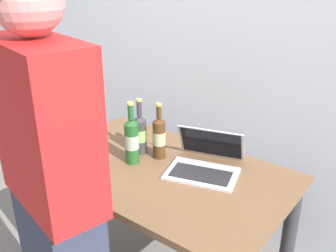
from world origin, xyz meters
TOP-DOWN VIEW (x-y plane):
  - desk at (0.00, 0.00)m, footprint 1.31×0.80m
  - laptop at (0.19, 0.13)m, footprint 0.42×0.41m
  - beer_bottle_brown at (-0.08, 0.10)m, footprint 0.07×0.07m
  - beer_bottle_green at (-0.16, -0.03)m, footprint 0.07×0.07m
  - beer_bottle_amber at (-0.20, 0.08)m, footprint 0.07×0.07m
  - person_figure at (0.04, -0.65)m, footprint 0.49×0.35m
  - coffee_mug at (-0.49, -0.16)m, footprint 0.13×0.09m
  - back_wall at (0.00, 0.70)m, footprint 6.00×0.10m

SIDE VIEW (x-z plane):
  - desk at x=0.00m, z-range 0.23..0.94m
  - laptop at x=0.19m, z-range 0.65..0.84m
  - coffee_mug at x=-0.49m, z-range 0.70..0.81m
  - beer_bottle_amber at x=-0.20m, z-range 0.66..0.98m
  - beer_bottle_brown at x=-0.08m, z-range 0.67..0.98m
  - beer_bottle_green at x=-0.16m, z-range 0.67..1.00m
  - person_figure at x=0.04m, z-range 0.03..1.74m
  - back_wall at x=0.00m, z-range 0.00..2.60m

